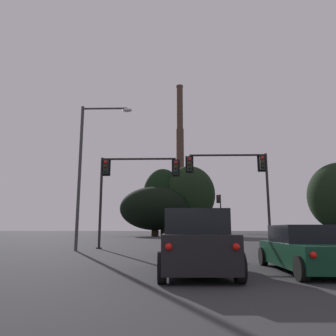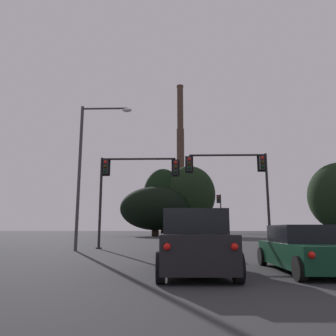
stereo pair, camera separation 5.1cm
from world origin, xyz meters
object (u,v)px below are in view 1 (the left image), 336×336
at_px(sedan_center_lane_front, 189,242).
at_px(traffic_light_overhead_left, 127,178).
at_px(sedan_right_lane_second, 306,250).
at_px(street_lamp, 88,160).
at_px(smokestack, 180,172).
at_px(traffic_light_far_right, 220,209).
at_px(traffic_light_overhead_right, 240,175).
at_px(suv_center_lane_second, 194,242).

xyz_separation_m(sedan_center_lane_front, traffic_light_overhead_left, (-4.07, 6.05, 4.19)).
height_order(sedan_right_lane_second, street_lamp, street_lamp).
bearing_deg(traffic_light_overhead_left, sedan_right_lane_second, -58.26).
bearing_deg(smokestack, street_lamp, -93.62).
relative_size(traffic_light_far_right, traffic_light_overhead_right, 0.99).
relative_size(sedan_center_lane_front, street_lamp, 0.51).
relative_size(traffic_light_far_right, smokestack, 0.10).
bearing_deg(traffic_light_overhead_left, smokestack, 87.45).
distance_m(sedan_center_lane_front, traffic_light_far_right, 34.08).
relative_size(suv_center_lane_second, smokestack, 0.08).
height_order(sedan_center_lane_front, traffic_light_far_right, traffic_light_far_right).
height_order(sedan_center_lane_front, traffic_light_overhead_left, traffic_light_overhead_left).
bearing_deg(sedan_right_lane_second, traffic_light_far_right, 86.78).
bearing_deg(street_lamp, suv_center_lane_second, -58.66).
bearing_deg(traffic_light_overhead_left, suv_center_lane_second, -72.16).
bearing_deg(street_lamp, sedan_right_lane_second, -45.48).
bearing_deg(traffic_light_far_right, sedan_right_lane_second, -93.61).
bearing_deg(traffic_light_overhead_right, traffic_light_far_right, 85.76).
bearing_deg(sedan_center_lane_front, sedan_right_lane_second, -63.09).
relative_size(traffic_light_overhead_right, street_lamp, 0.71).
height_order(suv_center_lane_second, traffic_light_overhead_right, traffic_light_overhead_right).
distance_m(suv_center_lane_second, sedan_center_lane_front, 6.48).
xyz_separation_m(suv_center_lane_second, sedan_right_lane_second, (3.49, 0.37, -0.23)).
bearing_deg(sedan_right_lane_second, sedan_center_lane_front, 119.82).
distance_m(suv_center_lane_second, smokestack, 126.79).
relative_size(sedan_right_lane_second, traffic_light_far_right, 0.72).
relative_size(traffic_light_overhead_right, smokestack, 0.10).
bearing_deg(suv_center_lane_second, street_lamp, 119.94).
height_order(sedan_right_lane_second, smokestack, smokestack).
bearing_deg(traffic_light_overhead_left, traffic_light_overhead_right, 1.61).
bearing_deg(suv_center_lane_second, traffic_light_overhead_left, 106.44).
distance_m(street_lamp, smokestack, 116.05).
distance_m(sedan_center_lane_front, smokestack, 120.49).
xyz_separation_m(sedan_center_lane_front, traffic_light_overhead_right, (3.93, 6.27, 4.41)).
xyz_separation_m(sedan_right_lane_second, smokestack, (-2.53, 124.15, 24.14)).
bearing_deg(smokestack, sedan_center_lane_front, -90.45).
xyz_separation_m(suv_center_lane_second, smokestack, (0.96, 124.51, 23.91)).
xyz_separation_m(suv_center_lane_second, traffic_light_far_right, (5.98, 39.83, 3.38)).
xyz_separation_m(traffic_light_overhead_left, street_lamp, (-2.23, -2.24, 0.84)).
distance_m(sedan_center_lane_front, street_lamp, 8.92).
relative_size(traffic_light_far_right, street_lamp, 0.70).
bearing_deg(sedan_right_lane_second, traffic_light_overhead_left, 122.14).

